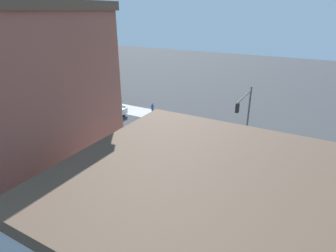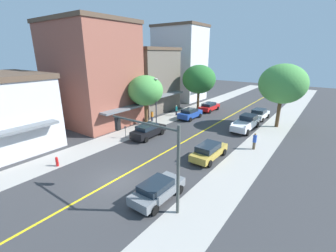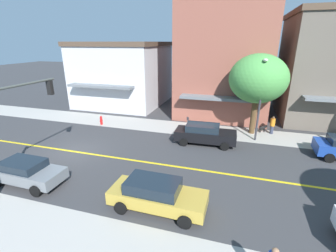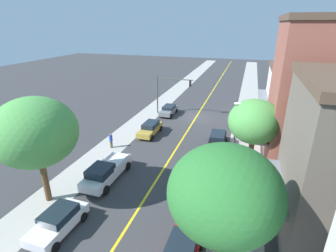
{
  "view_description": "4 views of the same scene",
  "coord_description": "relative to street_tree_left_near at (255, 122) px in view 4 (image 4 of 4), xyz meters",
  "views": [
    {
      "loc": [
        -23.1,
        -6.38,
        13.19
      ],
      "look_at": [
        -0.14,
        6.35,
        2.25
      ],
      "focal_mm": 29.68,
      "sensor_mm": 36.0,
      "label": 1
    },
    {
      "loc": [
        12.78,
        -10.34,
        9.6
      ],
      "look_at": [
        -1.31,
        8.92,
        1.95
      ],
      "focal_mm": 24.44,
      "sensor_mm": 36.0,
      "label": 2
    },
    {
      "loc": [
        13.21,
        11.16,
        7.65
      ],
      "look_at": [
        -1.38,
        6.79,
        2.23
      ],
      "focal_mm": 25.35,
      "sensor_mm": 36.0,
      "label": 3
    },
    {
      "loc": [
        -6.83,
        35.52,
        13.0
      ],
      "look_at": [
        1.01,
        10.66,
        2.55
      ],
      "focal_mm": 27.52,
      "sensor_mm": 36.0,
      "label": 4
    }
  ],
  "objects": [
    {
      "name": "pedestrian_blue_shirt",
      "position": [
        14.79,
        0.08,
        -3.85
      ],
      "size": [
        0.38,
        0.38,
        1.76
      ],
      "rotation": [
        0.0,
        0.0,
        0.1
      ],
      "color": "brown",
      "rests_on": "ground"
    },
    {
      "name": "blue_sedan_left_curb",
      "position": [
        3.36,
        6.22,
        -3.97
      ],
      "size": [
        2.17,
        4.35,
        1.52
      ],
      "rotation": [
        0.0,
        0.0,
        1.55
      ],
      "color": "#1E429E",
      "rests_on": "ground"
    },
    {
      "name": "black_sedan_left_curb",
      "position": [
        3.54,
        -3.68,
        -3.94
      ],
      "size": [
        2.1,
        4.76,
        1.58
      ],
      "rotation": [
        0.0,
        0.0,
        1.6
      ],
      "color": "black",
      "rests_on": "ground"
    },
    {
      "name": "white_sedan_right_curb",
      "position": [
        11.95,
        12.25,
        -3.97
      ],
      "size": [
        2.22,
        4.3,
        1.54
      ],
      "rotation": [
        0.0,
        0.0,
        1.54
      ],
      "color": "silver",
      "rests_on": "ground"
    },
    {
      "name": "small_dog",
      "position": [
        -0.53,
        0.98,
        -4.36
      ],
      "size": [
        0.68,
        0.75,
        0.62
      ],
      "rotation": [
        0.0,
        0.0,
        2.26
      ],
      "color": "black",
      "rests_on": "ground"
    },
    {
      "name": "grey_sedan_right_curb",
      "position": [
        12.03,
        -12.53,
        -4.04
      ],
      "size": [
        1.99,
        4.24,
        1.38
      ],
      "rotation": [
        0.0,
        0.0,
        1.56
      ],
      "color": "slate",
      "rests_on": "ground"
    },
    {
      "name": "street_tree_left_near",
      "position": [
        0.0,
        0.0,
        0.0
      ],
      "size": [
        4.73,
        4.73,
        6.81
      ],
      "color": "brown",
      "rests_on": "ground"
    },
    {
      "name": "white_pickup_truck",
      "position": [
        11.97,
        6.0,
        -3.87
      ],
      "size": [
        2.27,
        5.87,
        1.81
      ],
      "rotation": [
        0.0,
        0.0,
        1.56
      ],
      "color": "silver",
      "rests_on": "ground"
    },
    {
      "name": "sidewalk_right",
      "position": [
        15.0,
        -12.63,
        -4.77
      ],
      "size": [
        3.45,
        126.0,
        0.01
      ],
      "primitive_type": "cube",
      "color": "#ADA8A0",
      "rests_on": "ground"
    },
    {
      "name": "fire_hydrant",
      "position": [
        1.83,
        -14.02,
        -4.34
      ],
      "size": [
        0.44,
        0.24,
        0.87
      ],
      "color": "red",
      "rests_on": "ground"
    },
    {
      "name": "pedestrian_orange_shirt",
      "position": [
        -0.34,
        1.67,
        -3.95
      ],
      "size": [
        0.39,
        0.39,
        1.58
      ],
      "rotation": [
        0.0,
        0.0,
        0.91
      ],
      "color": "#33384C",
      "rests_on": "ground"
    },
    {
      "name": "traffic_light_mast",
      "position": [
        12.12,
        -12.88,
        -0.8
      ],
      "size": [
        5.55,
        0.32,
        5.79
      ],
      "rotation": [
        0.0,
        0.0,
        3.14
      ],
      "color": "#474C47",
      "rests_on": "ground"
    },
    {
      "name": "road_centerline_stripe",
      "position": [
        7.78,
        -12.63,
        -4.77
      ],
      "size": [
        0.2,
        126.0,
        0.0
      ],
      "primitive_type": "cube",
      "color": "yellow",
      "rests_on": "ground"
    },
    {
      "name": "pedestrian_teal_shirt",
      "position": [
        0.57,
        6.6,
        -3.89
      ],
      "size": [
        0.32,
        0.32,
        1.65
      ],
      "rotation": [
        0.0,
        0.0,
        1.2
      ],
      "color": "black",
      "rests_on": "ground"
    },
    {
      "name": "street_tree_right_corner",
      "position": [
        14.99,
        9.74,
        1.02
      ],
      "size": [
        5.96,
        5.96,
        8.34
      ],
      "color": "brown",
      "rests_on": "ground"
    },
    {
      "name": "sidewalk_left",
      "position": [
        0.56,
        -12.63,
        -4.77
      ],
      "size": [
        3.45,
        126.0,
        0.01
      ],
      "primitive_type": "cube",
      "color": "#ADA8A0",
      "rests_on": "ground"
    },
    {
      "name": "parking_meter",
      "position": [
        1.57,
        -5.48,
        -3.83
      ],
      "size": [
        0.12,
        0.18,
        1.44
      ],
      "color": "#4C4C51",
      "rests_on": "ground"
    },
    {
      "name": "ground_plane",
      "position": [
        7.78,
        -12.63,
        -4.77
      ],
      "size": [
        140.0,
        140.0,
        0.0
      ],
      "primitive_type": "plane",
      "color": "#38383A"
    },
    {
      "name": "gold_sedan_right_curb",
      "position": [
        12.0,
        -4.73,
        -3.98
      ],
      "size": [
        1.99,
        4.67,
        1.52
      ],
      "rotation": [
        0.0,
        0.0,
        1.56
      ],
      "color": "#B29338",
      "rests_on": "ground"
    },
    {
      "name": "street_lamp",
      "position": [
        1.61,
        0.24,
        -0.76
      ],
      "size": [
        0.7,
        0.36,
        6.51
      ],
      "color": "#38383D",
      "rests_on": "ground"
    },
    {
      "name": "street_tree_left_far",
      "position": [
        1.45,
        12.14,
        0.52
      ],
      "size": [
        5.67,
        5.67,
        7.72
      ],
      "color": "brown",
      "rests_on": "ground"
    },
    {
      "name": "tan_rowhouse",
      "position": [
        -6.95,
        -15.73,
        -0.92
      ],
      "size": [
        11.54,
        10.11,
        7.69
      ],
      "rotation": [
        0.0,
        0.0,
        -1.57
      ],
      "color": "silver",
      "rests_on": "ground"
    }
  ]
}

